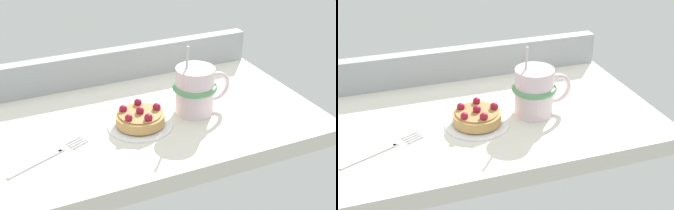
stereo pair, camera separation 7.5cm
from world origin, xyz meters
The scene contains 6 objects.
ground_plane centered at (0.00, 0.00, -1.77)cm, with size 68.59×41.48×3.54cm, color silver.
window_rail_back centered at (0.00, 19.13, 3.85)cm, with size 67.22×3.22×7.69cm, color #9EA3A8.
dessert_plate centered at (-3.04, -3.49, 0.33)cm, with size 12.85×12.85×0.70cm.
raspberry_tart centered at (-3.04, -3.48, 1.96)cm, with size 9.60×9.60×3.50cm.
coffee_mug centered at (9.45, -2.75, 5.07)cm, with size 12.77×9.16×14.76cm.
dessert_fork centered at (-21.44, -7.06, 0.30)cm, with size 15.23×8.12×0.60cm.
Camera 2 is at (-21.85, -77.21, 45.04)cm, focal length 47.59 mm.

